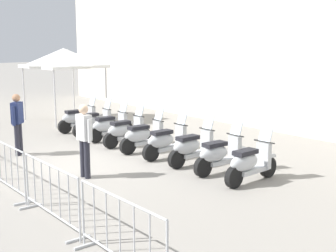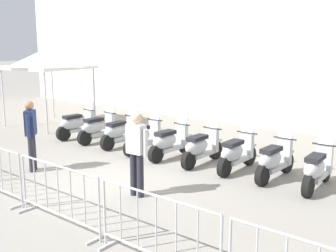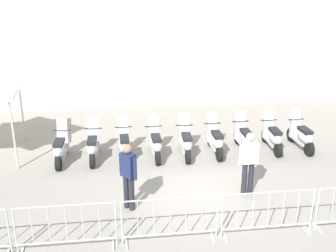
% 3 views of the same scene
% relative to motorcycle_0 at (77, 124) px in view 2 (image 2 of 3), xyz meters
% --- Properties ---
extents(ground_plane, '(120.00, 120.00, 0.00)m').
position_rel_motorcycle_0_xyz_m(ground_plane, '(3.67, -2.69, -0.45)').
color(ground_plane, gray).
extents(motorcycle_0, '(0.62, 1.72, 1.24)m').
position_rel_motorcycle_0_xyz_m(motorcycle_0, '(0.00, 0.00, 0.00)').
color(motorcycle_0, black).
rests_on(motorcycle_0, ground).
extents(motorcycle_1, '(0.59, 1.72, 1.24)m').
position_rel_motorcycle_0_xyz_m(motorcycle_1, '(0.98, -0.05, 0.00)').
color(motorcycle_1, black).
rests_on(motorcycle_1, ground).
extents(motorcycle_2, '(0.56, 1.73, 1.24)m').
position_rel_motorcycle_0_xyz_m(motorcycle_2, '(1.96, -0.14, 0.00)').
color(motorcycle_2, black).
rests_on(motorcycle_2, ground).
extents(motorcycle_3, '(0.56, 1.73, 1.24)m').
position_rel_motorcycle_0_xyz_m(motorcycle_3, '(2.93, -0.29, 0.00)').
color(motorcycle_3, black).
rests_on(motorcycle_3, ground).
extents(motorcycle_4, '(0.62, 1.72, 1.24)m').
position_rel_motorcycle_0_xyz_m(motorcycle_4, '(3.90, -0.41, 0.00)').
color(motorcycle_4, black).
rests_on(motorcycle_4, ground).
extents(motorcycle_5, '(0.57, 1.73, 1.24)m').
position_rel_motorcycle_0_xyz_m(motorcycle_5, '(4.88, -0.45, 0.00)').
color(motorcycle_5, black).
rests_on(motorcycle_5, ground).
extents(motorcycle_6, '(0.56, 1.73, 1.24)m').
position_rel_motorcycle_0_xyz_m(motorcycle_6, '(5.87, -0.47, 0.00)').
color(motorcycle_6, black).
rests_on(motorcycle_6, ground).
extents(motorcycle_7, '(0.60, 1.72, 1.24)m').
position_rel_motorcycle_0_xyz_m(motorcycle_7, '(6.84, -0.57, 0.00)').
color(motorcycle_7, black).
rests_on(motorcycle_7, ground).
extents(motorcycle_8, '(0.56, 1.72, 1.24)m').
position_rel_motorcycle_0_xyz_m(motorcycle_8, '(7.82, -0.71, 0.00)').
color(motorcycle_8, black).
rests_on(motorcycle_8, ground).
extents(barrier_segment_3, '(2.10, 0.63, 1.07)m').
position_rel_motorcycle_0_xyz_m(barrier_segment_3, '(4.56, -4.89, 0.07)').
color(barrier_segment_3, '#B2B5B7').
rests_on(barrier_segment_3, ground).
extents(barrier_segment_4, '(2.10, 0.63, 1.07)m').
position_rel_motorcycle_0_xyz_m(barrier_segment_4, '(6.74, -5.11, 0.07)').
color(barrier_segment_4, '#B2B5B7').
rests_on(barrier_segment_4, ground).
extents(officer_near_row_end, '(0.40, 0.45, 1.73)m').
position_rel_motorcycle_0_xyz_m(officer_near_row_end, '(1.69, -3.14, 0.53)').
color(officer_near_row_end, '#23232D').
rests_on(officer_near_row_end, ground).
extents(officer_mid_plaza, '(0.55, 0.24, 1.73)m').
position_rel_motorcycle_0_xyz_m(officer_mid_plaza, '(4.85, -3.09, 0.53)').
color(officer_mid_plaza, '#23232D').
rests_on(officer_mid_plaza, ground).
extents(canopy_tent, '(2.62, 2.62, 2.91)m').
position_rel_motorcycle_0_xyz_m(canopy_tent, '(-2.46, 1.03, 2.06)').
color(canopy_tent, silver).
rests_on(canopy_tent, ground).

